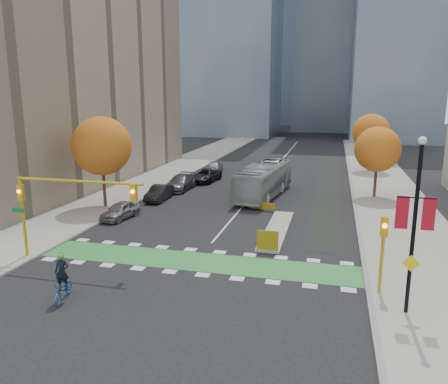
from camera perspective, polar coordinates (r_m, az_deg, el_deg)
The scene contains 26 objects.
ground at distance 25.92m, azimuth -4.68°, elevation -10.20°, with size 300.00×300.00×0.00m, color black.
sidewalk_west at distance 48.67m, azimuth -12.19°, elevation 0.47°, with size 7.00×120.00×0.15m, color gray.
sidewalk_east at distance 44.10m, azimuth 21.14°, elevation -1.34°, with size 7.00×120.00×0.15m, color gray.
curb_west at distance 47.23m, azimuth -8.38°, elevation 0.26°, with size 0.30×120.00×0.16m, color gray.
curb_east at distance 43.79m, azimuth 16.60°, elevation -1.11°, with size 0.30×120.00×0.16m, color gray.
bike_crossing at distance 27.23m, azimuth -3.66°, elevation -9.01°, with size 20.00×3.00×0.01m, color #2A8338.
centre_line at distance 63.87m, azimuth 6.94°, elevation 3.42°, with size 0.15×70.00×0.01m, color silver.
bike_lane_paint at distance 53.53m, azimuth 13.54°, elevation 1.41°, with size 2.50×50.00×0.01m, color black.
median_island at distance 33.33m, azimuth 6.91°, elevation -4.87°, with size 1.60×10.00×0.16m, color gray.
hazard_board at distance 28.59m, azimuth 5.70°, elevation -6.30°, with size 1.40×0.12×1.30m, color yellow.
building_west at distance 54.86m, azimuth -22.06°, elevation 14.25°, with size 16.00×44.00×25.00m, color gray.
tower_ne at distance 110.11m, azimuth 21.94°, elevation 22.13°, with size 18.00×24.00×60.00m, color #47566B.
tower_far at distance 165.77m, azimuth 10.66°, elevation 22.73°, with size 26.00×26.00×80.00m, color #47566B.
tree_west at distance 40.12m, azimuth -15.67°, elevation 5.79°, with size 5.20×5.20×8.22m.
tree_east_near at distance 45.08m, azimuth 19.43°, elevation 5.27°, with size 4.40×4.40×7.08m.
tree_east_far at distance 60.96m, azimuth 18.65°, elevation 7.39°, with size 4.80×4.80×7.65m.
traffic_signal_west at distance 27.79m, azimuth -20.87°, elevation -0.69°, with size 8.53×0.56×5.20m.
traffic_signal_east at distance 23.40m, azimuth 20.06°, elevation -6.33°, with size 0.35×0.43×4.10m.
banner_lamppost at distance 21.12m, azimuth 23.65°, elevation -3.31°, with size 1.65×0.36×8.28m.
cyclist at distance 23.49m, azimuth -20.29°, elevation -11.28°, with size 1.22×2.24×2.45m.
bus at distance 44.06m, azimuth 5.25°, elevation 1.58°, with size 2.81×12.02×3.35m, color #94989B.
parked_car_a at distance 37.07m, azimuth -13.40°, elevation -2.35°, with size 1.65×4.11×1.40m, color gray.
parked_car_b at distance 42.84m, azimuth -8.46°, elevation -0.12°, with size 1.54×4.41×1.45m, color black.
parked_car_c at distance 47.34m, azimuth -5.70°, elevation 1.25°, with size 2.24×5.50×1.60m, color #45454A.
parked_car_d at distance 51.61m, azimuth -2.45°, elevation 2.17°, with size 2.46×5.33×1.48m, color black.
parked_car_e at distance 57.21m, azimuth -1.32°, elevation 3.26°, with size 1.89×4.70×1.60m, color gray.
Camera 1 is at (7.85, -22.60, 9.98)m, focal length 35.00 mm.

